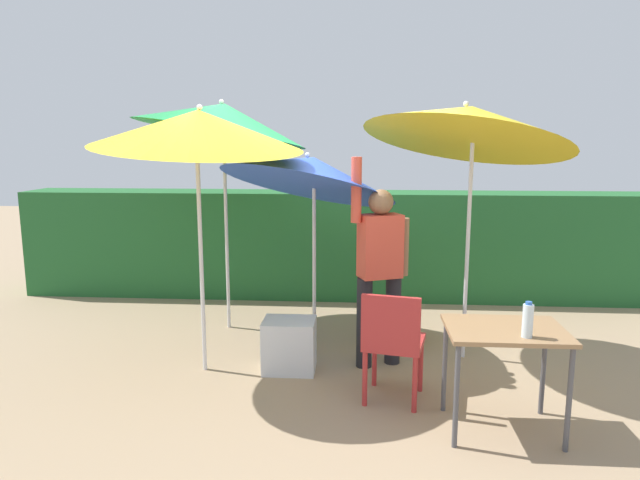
# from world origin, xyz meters

# --- Properties ---
(ground_plane) EXTENTS (24.00, 24.00, 0.00)m
(ground_plane) POSITION_xyz_m (0.00, 0.00, 0.00)
(ground_plane) COLOR #9E8466
(hedge_row) EXTENTS (8.00, 0.70, 1.37)m
(hedge_row) POSITION_xyz_m (0.00, 2.36, 0.68)
(hedge_row) COLOR #23602D
(hedge_row) RESTS_ON ground_plane
(umbrella_rainbow) EXTENTS (1.93, 1.88, 2.63)m
(umbrella_rainbow) POSITION_xyz_m (1.33, 0.30, 2.16)
(umbrella_rainbow) COLOR silver
(umbrella_rainbow) RESTS_ON ground_plane
(umbrella_orange) EXTENTS (1.80, 1.73, 2.21)m
(umbrella_orange) POSITION_xyz_m (-0.11, 0.55, 1.72)
(umbrella_orange) COLOR silver
(umbrella_orange) RESTS_ON ground_plane
(umbrella_yellow) EXTENTS (1.85, 1.82, 2.61)m
(umbrella_yellow) POSITION_xyz_m (-1.06, 0.99, 2.23)
(umbrella_yellow) COLOR silver
(umbrella_yellow) RESTS_ON ground_plane
(umbrella_navy) EXTENTS (1.79, 1.79, 2.40)m
(umbrella_navy) POSITION_xyz_m (-0.98, -0.19, 2.11)
(umbrella_navy) COLOR silver
(umbrella_navy) RESTS_ON ground_plane
(person_vendor) EXTENTS (0.54, 0.34, 1.88)m
(person_vendor) POSITION_xyz_m (0.55, 0.03, 0.93)
(person_vendor) COLOR black
(person_vendor) RESTS_ON ground_plane
(chair_plastic) EXTENTS (0.52, 0.52, 0.89)m
(chair_plastic) POSITION_xyz_m (0.63, -0.72, 0.51)
(chair_plastic) COLOR #B72D2D
(chair_plastic) RESTS_ON ground_plane
(cooler_box) EXTENTS (0.46, 0.36, 0.46)m
(cooler_box) POSITION_xyz_m (-0.24, -0.16, 0.23)
(cooler_box) COLOR silver
(cooler_box) RESTS_ON ground_plane
(crate_cardboard) EXTENTS (0.38, 0.34, 0.39)m
(crate_cardboard) POSITION_xyz_m (0.80, 0.76, 0.20)
(crate_cardboard) COLOR #9E7A4C
(crate_cardboard) RESTS_ON ground_plane
(folding_table) EXTENTS (0.80, 0.60, 0.75)m
(folding_table) POSITION_xyz_m (1.38, -1.09, 0.66)
(folding_table) COLOR #4C4C51
(folding_table) RESTS_ON ground_plane
(bottle_water) EXTENTS (0.07, 0.07, 0.24)m
(bottle_water) POSITION_xyz_m (1.47, -1.26, 0.86)
(bottle_water) COLOR silver
(bottle_water) RESTS_ON folding_table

